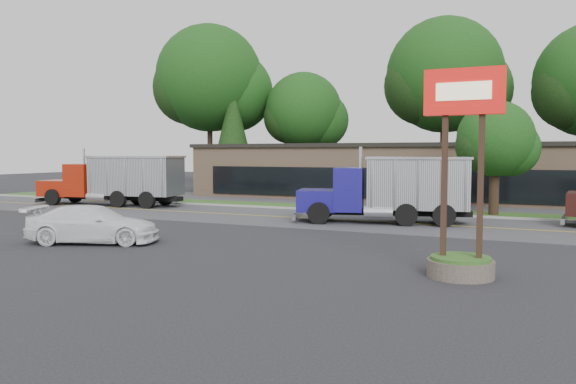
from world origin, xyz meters
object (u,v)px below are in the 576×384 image
at_px(dump_truck_blue, 393,188).
at_px(rally_car, 93,224).
at_px(dump_truck_red, 118,179).
at_px(bilo_sign, 462,207).

relative_size(dump_truck_blue, rally_car, 1.72).
distance_m(dump_truck_red, dump_truck_blue, 19.23).
distance_m(bilo_sign, dump_truck_red, 27.28).
height_order(bilo_sign, dump_truck_blue, bilo_sign).
bearing_deg(dump_truck_red, rally_car, 120.81).
distance_m(bilo_sign, dump_truck_blue, 12.39).
bearing_deg(rally_car, bilo_sign, -113.15).
height_order(bilo_sign, rally_car, bilo_sign).
height_order(dump_truck_blue, rally_car, dump_truck_blue).
relative_size(dump_truck_red, rally_car, 2.05).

